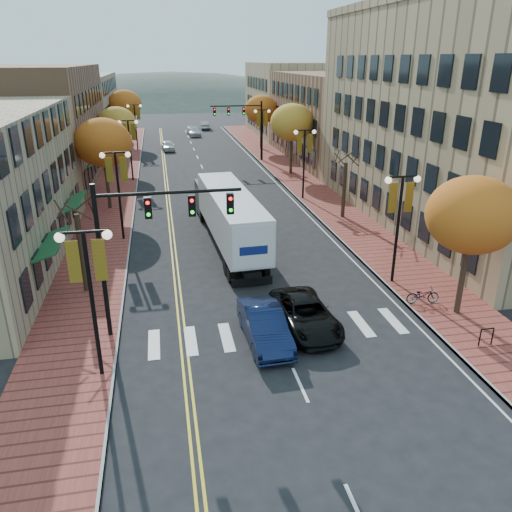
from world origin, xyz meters
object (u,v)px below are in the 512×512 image
black_suv (305,314)px  bicycle (423,295)px  semi_truck (227,212)px  navy_sedan (265,326)px

black_suv → bicycle: 6.50m
semi_truck → navy_sedan: size_ratio=3.28×
black_suv → bicycle: (6.42, 1.04, -0.12)m
navy_sedan → bicycle: navy_sedan is taller
navy_sedan → bicycle: 8.69m
navy_sedan → semi_truck: bearing=87.3°
bicycle → semi_truck: bearing=42.6°
black_suv → navy_sedan: bearing=-162.5°
navy_sedan → bicycle: bearing=10.0°
semi_truck → bicycle: (8.36, -10.84, -1.63)m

